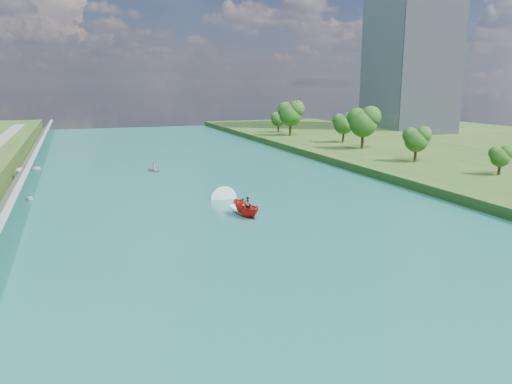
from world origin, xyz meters
name	(u,v)px	position (x,y,z in m)	size (l,w,h in m)	color
ground	(292,254)	(0.00, 0.00, 0.00)	(260.00, 260.00, 0.00)	#2D5119
river_water	(228,205)	(0.00, 20.00, 0.05)	(55.00, 240.00, 0.10)	#1C6A57
riprap_bank	(2,210)	(-25.85, 19.43, 1.80)	(4.76, 236.00, 4.47)	slate
office_tower	(412,34)	(82.50, 95.00, 30.00)	(22.00, 22.00, 60.00)	gray
trees_east	(363,129)	(38.72, 50.61, 5.93)	(11.11, 136.50, 10.83)	#1C4913
motorboat	(242,207)	(0.27, 14.98, 0.91)	(3.60, 19.27, 2.21)	red
raft	(154,169)	(-5.11, 47.91, 0.47)	(3.43, 3.85, 1.54)	#97999F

